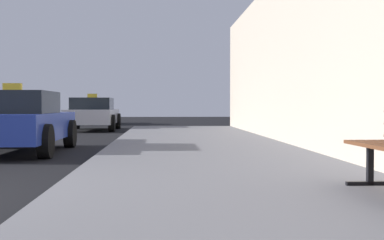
{
  "coord_description": "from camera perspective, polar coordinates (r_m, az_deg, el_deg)",
  "views": [
    {
      "loc": [
        3.13,
        -5.47,
        0.98
      ],
      "look_at": [
        3.59,
        2.78,
        0.76
      ],
      "focal_mm": 50.31,
      "sensor_mm": 36.0,
      "label": 1
    }
  ],
  "objects": [
    {
      "name": "car_green",
      "position": [
        28.56,
        -10.51,
        0.88
      ],
      "size": [
        1.98,
        4.27,
        1.43
      ],
      "color": "#196638",
      "rests_on": "ground_plane"
    },
    {
      "name": "sidewalk",
      "position": [
        5.61,
        5.84,
        -7.76
      ],
      "size": [
        4.0,
        32.0,
        0.15
      ],
      "primitive_type": "cube",
      "color": "slate",
      "rests_on": "ground_plane"
    },
    {
      "name": "car_silver",
      "position": [
        21.35,
        -10.46,
        0.64
      ],
      "size": [
        1.92,
        4.04,
        1.43
      ],
      "color": "#B7B7BF",
      "rests_on": "ground_plane"
    },
    {
      "name": "car_blue",
      "position": [
        11.66,
        -18.26,
        -0.16
      ],
      "size": [
        2.0,
        4.11,
        1.43
      ],
      "color": "#233899",
      "rests_on": "ground_plane"
    }
  ]
}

